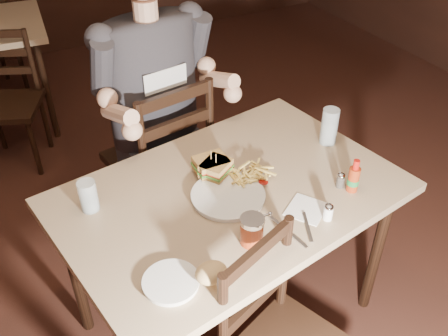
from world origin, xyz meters
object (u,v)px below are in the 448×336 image
dinner_plate (228,197)px  syrup_dispenser (252,230)px  main_table (230,205)px  bg_chair_near (7,106)px  side_plate (171,283)px  hot_sauce (354,176)px  glass_left (88,196)px  chair_far (159,160)px  glass_right (329,126)px  diner (156,68)px

dinner_plate → syrup_dispenser: 0.25m
main_table → bg_chair_near: 1.90m
bg_chair_near → side_plate: size_ratio=4.84×
hot_sauce → syrup_dispenser: 0.49m
hot_sauce → side_plate: size_ratio=0.81×
dinner_plate → glass_left: (-0.48, 0.19, 0.05)m
chair_far → glass_right: size_ratio=5.94×
chair_far → side_plate: (-0.35, -1.01, 0.29)m
diner → chair_far: bearing=90.0°
chair_far → side_plate: 1.10m
chair_far → main_table: bearing=84.5°
bg_chair_near → hot_sauce: bearing=-37.6°
chair_far → hot_sauce: chair_far is taller
dinner_plate → hot_sauce: hot_sauce is taller
main_table → syrup_dispenser: syrup_dispenser is taller
bg_chair_near → glass_right: (1.18, -1.68, 0.42)m
diner → side_plate: (-0.36, -0.95, -0.25)m
hot_sauce → glass_left: bearing=158.0°
diner → dinner_plate: diner is taller
glass_right → syrup_dispenser: glass_right is taller
diner → syrup_dispenser: bearing=-101.0°
main_table → dinner_plate: size_ratio=5.15×
glass_left → glass_right: size_ratio=0.75×
main_table → glass_left: size_ratio=11.50×
diner → glass_left: 0.70m
glass_left → side_plate: (0.12, -0.47, -0.06)m
bg_chair_near → glass_right: bearing=-30.5°
glass_left → syrup_dispenser: 0.62m
hot_sauce → bg_chair_near: bearing=117.9°
side_plate → diner: bearing=69.6°
bg_chair_near → glass_right: 2.10m
bg_chair_near → diner: bearing=-37.5°
side_plate → syrup_dispenser: bearing=7.2°
dinner_plate → syrup_dispenser: (-0.04, -0.24, 0.05)m
main_table → bg_chair_near: (-0.64, 1.78, -0.27)m
bg_chair_near → syrup_dispenser: syrup_dispenser is taller
glass_left → glass_right: bearing=-3.4°
bg_chair_near → side_plate: bg_chair_near is taller
glass_right → hot_sauce: glass_right is taller
diner → glass_right: diner is taller
chair_far → hot_sauce: (0.46, -0.91, 0.35)m
glass_right → side_plate: glass_right is taller
dinner_plate → glass_left: size_ratio=2.23×
chair_far → glass_left: (-0.47, -0.53, 0.34)m
main_table → bg_chair_near: bg_chair_near is taller
main_table → glass_left: bearing=162.8°
dinner_plate → glass_right: glass_right is taller
main_table → side_plate: 0.50m
dinner_plate → glass_right: size_ratio=1.67×
main_table → hot_sauce: (0.42, -0.22, 0.14)m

